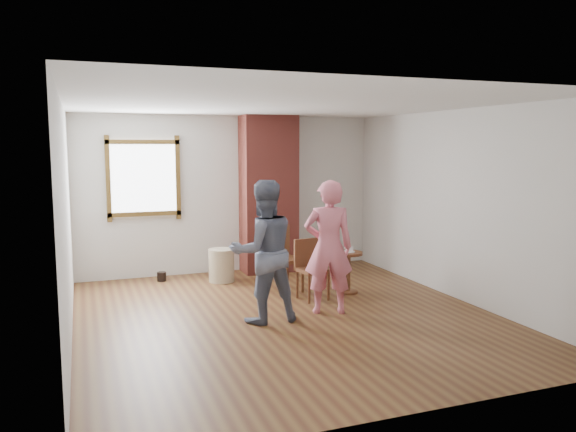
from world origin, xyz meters
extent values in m
plane|color=brown|center=(0.00, 0.00, 0.00)|extent=(5.50, 5.50, 0.00)
cube|color=silver|center=(0.00, 2.75, 1.30)|extent=(5.00, 0.04, 2.60)
cube|color=silver|center=(-2.50, 0.00, 1.30)|extent=(0.04, 5.50, 2.60)
cube|color=silver|center=(2.50, 0.00, 1.30)|extent=(0.04, 5.50, 2.60)
cube|color=white|center=(0.00, 0.00, 2.60)|extent=(5.00, 5.50, 0.04)
cube|color=brown|center=(-1.40, 2.71, 1.60)|extent=(1.14, 0.06, 1.34)
cube|color=white|center=(-1.40, 2.73, 1.60)|extent=(1.00, 0.02, 1.20)
cube|color=#9E4038|center=(0.60, 2.50, 1.30)|extent=(0.90, 0.50, 2.60)
cylinder|color=#C1B08B|center=(-0.33, 2.06, 0.26)|extent=(0.49, 0.49, 0.51)
cylinder|color=black|center=(-1.21, 2.40, 0.07)|extent=(0.19, 0.19, 0.14)
cube|color=brown|center=(0.39, 1.12, 0.47)|extent=(0.55, 0.55, 0.05)
cylinder|color=brown|center=(0.27, 0.90, 0.24)|extent=(0.04, 0.04, 0.47)
cylinder|color=brown|center=(0.61, 1.00, 0.24)|extent=(0.04, 0.04, 0.47)
cylinder|color=brown|center=(0.16, 1.24, 0.24)|extent=(0.04, 0.04, 0.47)
cylinder|color=brown|center=(0.51, 1.34, 0.24)|extent=(0.04, 0.04, 0.47)
cube|color=brown|center=(0.33, 1.31, 0.71)|extent=(0.43, 0.17, 0.47)
cube|color=brown|center=(0.60, 0.61, 0.41)|extent=(0.44, 0.44, 0.05)
cylinder|color=brown|center=(0.48, 0.43, 0.21)|extent=(0.04, 0.04, 0.41)
cylinder|color=brown|center=(0.78, 0.48, 0.21)|extent=(0.04, 0.04, 0.41)
cylinder|color=brown|center=(0.42, 0.74, 0.21)|extent=(0.04, 0.04, 0.41)
cylinder|color=brown|center=(0.73, 0.79, 0.21)|extent=(0.04, 0.04, 0.41)
cube|color=brown|center=(0.58, 0.78, 0.62)|extent=(0.39, 0.10, 0.41)
cylinder|color=brown|center=(1.22, 0.74, 0.58)|extent=(0.40, 0.40, 0.04)
cylinder|color=brown|center=(1.22, 0.74, 0.29)|extent=(0.06, 0.06, 0.54)
cylinder|color=brown|center=(1.22, 0.74, 0.01)|extent=(0.28, 0.28, 0.03)
cylinder|color=white|center=(1.22, 0.74, 0.60)|extent=(0.18, 0.18, 0.01)
cube|color=white|center=(1.23, 0.74, 0.64)|extent=(0.08, 0.07, 0.06)
imported|color=#151C3B|center=(-0.33, -0.08, 0.85)|extent=(0.86, 0.68, 1.71)
imported|color=#E47286|center=(0.54, -0.03, 0.84)|extent=(0.71, 0.57, 1.69)
camera|label=1|loc=(-2.35, -6.34, 2.11)|focal=35.00mm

